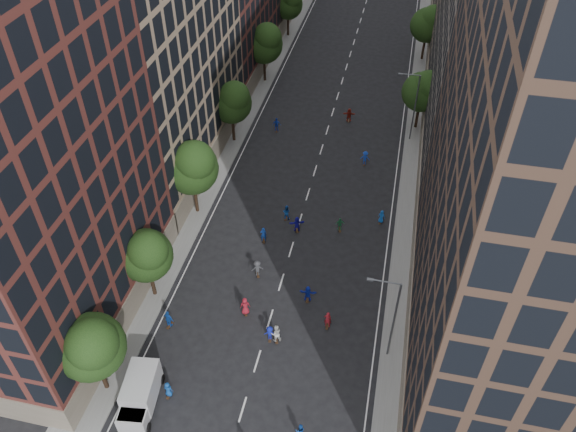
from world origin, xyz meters
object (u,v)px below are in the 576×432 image
at_px(streetlamp_far, 413,104).
at_px(skater_0, 168,390).
at_px(streetlamp_near, 392,316).
at_px(cargo_van, 140,394).
at_px(skater_2, 300,431).

height_order(streetlamp_far, skater_0, streetlamp_far).
distance_m(streetlamp_near, skater_0, 18.59).
xyz_separation_m(streetlamp_far, skater_0, (-16.41, -40.54, -4.39)).
distance_m(streetlamp_near, cargo_van, 20.51).
bearing_deg(skater_2, streetlamp_near, -128.42).
bearing_deg(streetlamp_near, skater_0, -155.31).
xyz_separation_m(streetlamp_near, skater_2, (-5.55, -8.67, -4.40)).
height_order(streetlamp_near, streetlamp_far, same).
distance_m(streetlamp_near, skater_2, 11.20).
height_order(cargo_van, skater_2, cargo_van).
bearing_deg(streetlamp_far, cargo_van, -113.55).
height_order(skater_0, skater_2, skater_0).
distance_m(cargo_van, skater_0, 2.23).
bearing_deg(skater_0, streetlamp_near, -149.40).
xyz_separation_m(cargo_van, skater_0, (1.78, 1.18, -0.66)).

